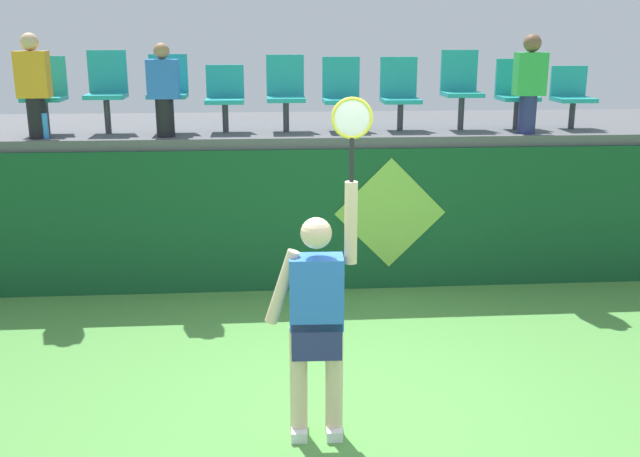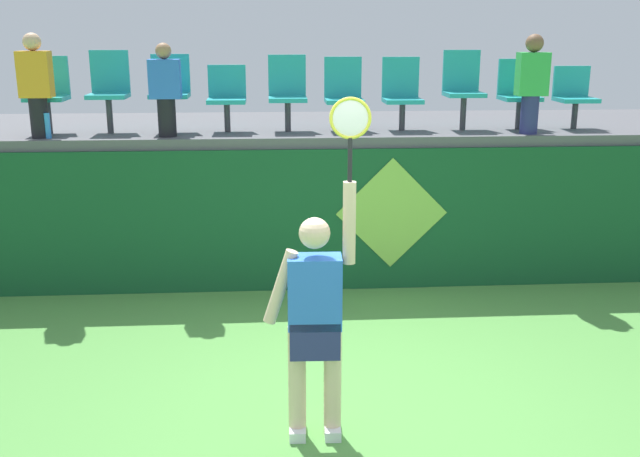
% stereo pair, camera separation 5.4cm
% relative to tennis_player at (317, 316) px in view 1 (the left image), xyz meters
% --- Properties ---
extents(ground_plane, '(40.00, 40.00, 0.00)m').
position_rel_tennis_player_xyz_m(ground_plane, '(0.25, 0.32, -0.94)').
color(ground_plane, '#519342').
extents(court_back_wall, '(14.00, 0.20, 1.63)m').
position_rel_tennis_player_xyz_m(court_back_wall, '(0.25, 3.22, -0.13)').
color(court_back_wall, '#144C28').
rests_on(court_back_wall, ground_plane).
extents(spectator_platform, '(14.00, 2.64, 0.12)m').
position_rel_tennis_player_xyz_m(spectator_platform, '(0.25, 4.49, 0.75)').
color(spectator_platform, '#56565B').
rests_on(spectator_platform, court_back_wall).
extents(tennis_player, '(0.75, 0.27, 2.49)m').
position_rel_tennis_player_xyz_m(tennis_player, '(0.00, 0.00, 0.00)').
color(tennis_player, white).
rests_on(tennis_player, ground_plane).
extents(water_bottle, '(0.06, 0.06, 0.28)m').
position_rel_tennis_player_xyz_m(water_bottle, '(-2.74, 3.35, 0.95)').
color(water_bottle, '#338CE5').
rests_on(water_bottle, spectator_platform).
extents(stadium_chair_0, '(0.44, 0.42, 0.86)m').
position_rel_tennis_player_xyz_m(stadium_chair_0, '(-2.83, 3.81, 1.29)').
color(stadium_chair_0, '#38383D').
rests_on(stadium_chair_0, spectator_platform).
extents(stadium_chair_1, '(0.44, 0.42, 0.93)m').
position_rel_tennis_player_xyz_m(stadium_chair_1, '(-2.14, 3.82, 1.32)').
color(stadium_chair_1, '#38383D').
rests_on(stadium_chair_1, spectator_platform).
extents(stadium_chair_2, '(0.44, 0.42, 0.88)m').
position_rel_tennis_player_xyz_m(stadium_chair_2, '(-1.45, 3.81, 1.31)').
color(stadium_chair_2, '#38383D').
rests_on(stadium_chair_2, spectator_platform).
extents(stadium_chair_3, '(0.44, 0.42, 0.76)m').
position_rel_tennis_player_xyz_m(stadium_chair_3, '(-0.80, 3.81, 1.23)').
color(stadium_chair_3, '#38383D').
rests_on(stadium_chair_3, spectator_platform).
extents(stadium_chair_4, '(0.44, 0.42, 0.87)m').
position_rel_tennis_player_xyz_m(stadium_chair_4, '(-0.09, 3.82, 1.28)').
color(stadium_chair_4, '#38383D').
rests_on(stadium_chair_4, spectator_platform).
extents(stadium_chair_5, '(0.44, 0.42, 0.85)m').
position_rel_tennis_player_xyz_m(stadium_chair_5, '(0.56, 3.82, 1.26)').
color(stadium_chair_5, '#38383D').
rests_on(stadium_chair_5, spectator_platform).
extents(stadium_chair_6, '(0.44, 0.42, 0.84)m').
position_rel_tennis_player_xyz_m(stadium_chair_6, '(1.25, 3.82, 1.26)').
color(stadium_chair_6, '#38383D').
rests_on(stadium_chair_6, spectator_platform).
extents(stadium_chair_7, '(0.44, 0.42, 0.92)m').
position_rel_tennis_player_xyz_m(stadium_chair_7, '(1.98, 3.82, 1.32)').
color(stadium_chair_7, '#38383D').
rests_on(stadium_chair_7, spectator_platform).
extents(stadium_chair_8, '(0.44, 0.42, 0.82)m').
position_rel_tennis_player_xyz_m(stadium_chair_8, '(2.65, 3.81, 1.26)').
color(stadium_chair_8, '#38383D').
rests_on(stadium_chair_8, spectator_platform).
extents(stadium_chair_9, '(0.44, 0.42, 0.73)m').
position_rel_tennis_player_xyz_m(stadium_chair_9, '(3.34, 3.81, 1.22)').
color(stadium_chair_9, '#38383D').
rests_on(stadium_chair_9, spectator_platform).
extents(spectator_0, '(0.34, 0.20, 1.11)m').
position_rel_tennis_player_xyz_m(spectator_0, '(2.65, 3.38, 1.39)').
color(spectator_0, navy).
rests_on(spectator_0, spectator_platform).
extents(spectator_1, '(0.34, 0.20, 1.02)m').
position_rel_tennis_player_xyz_m(spectator_1, '(-1.45, 3.42, 1.33)').
color(spectator_1, black).
rests_on(spectator_1, spectator_platform).
extents(spectator_2, '(0.34, 0.20, 1.13)m').
position_rel_tennis_player_xyz_m(spectator_2, '(-2.83, 3.41, 1.40)').
color(spectator_2, black).
rests_on(spectator_2, spectator_platform).
extents(wall_signage_mount, '(1.27, 0.01, 1.53)m').
position_rel_tennis_player_xyz_m(wall_signage_mount, '(1.05, 3.12, -0.94)').
color(wall_signage_mount, '#144C28').
rests_on(wall_signage_mount, ground_plane).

